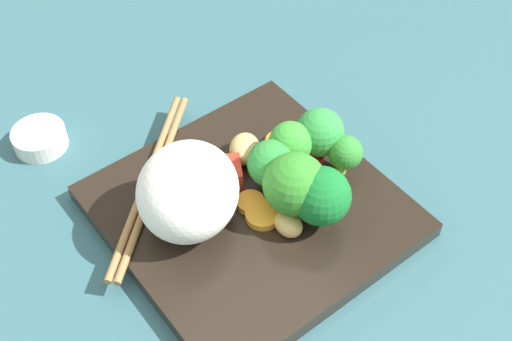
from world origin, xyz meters
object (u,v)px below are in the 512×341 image
object	(u,v)px
broccoli_floret_2	(290,144)
carrot_slice_4	(263,166)
chopstick_pair	(151,180)
rice_mound	(188,192)
square_plate	(251,211)
sauce_cup	(40,138)

from	to	relation	value
broccoli_floret_2	carrot_slice_4	world-z (taller)	broccoli_floret_2
broccoli_floret_2	chopstick_pair	bearing A→B (deg)	149.22
rice_mound	carrot_slice_4	distance (cm)	9.89
carrot_slice_4	chopstick_pair	distance (cm)	10.78
square_plate	broccoli_floret_2	distance (cm)	7.16
square_plate	sauce_cup	distance (cm)	23.35
carrot_slice_4	chopstick_pair	world-z (taller)	chopstick_pair
broccoli_floret_2	sauce_cup	size ratio (longest dim) A/B	1.06
chopstick_pair	sauce_cup	distance (cm)	13.76
chopstick_pair	sauce_cup	world-z (taller)	chopstick_pair
broccoli_floret_2	chopstick_pair	size ratio (longest dim) A/B	0.32
chopstick_pair	carrot_slice_4	bearing A→B (deg)	110.79
square_plate	broccoli_floret_2	world-z (taller)	broccoli_floret_2
square_plate	rice_mound	world-z (taller)	rice_mound
broccoli_floret_2	chopstick_pair	xyz separation A→B (cm)	(-11.29, 6.72, -3.15)
rice_mound	sauce_cup	world-z (taller)	rice_mound
square_plate	carrot_slice_4	bearing A→B (deg)	37.40
rice_mound	broccoli_floret_2	xyz separation A→B (cm)	(10.81, -0.72, -0.60)
rice_mound	carrot_slice_4	bearing A→B (deg)	6.23
carrot_slice_4	chopstick_pair	size ratio (longest dim) A/B	0.16
sauce_cup	rice_mound	bearing A→B (deg)	-72.28
carrot_slice_4	square_plate	bearing A→B (deg)	-142.60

